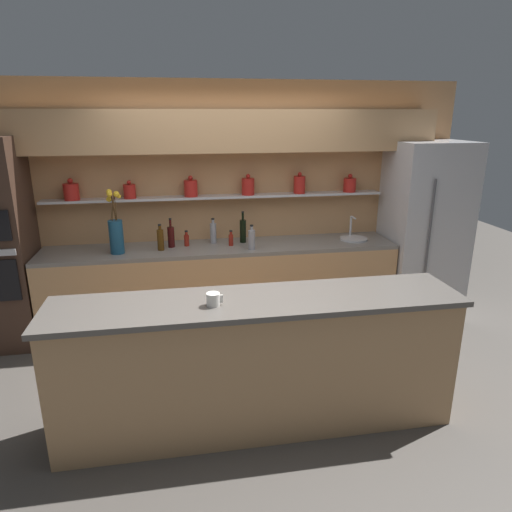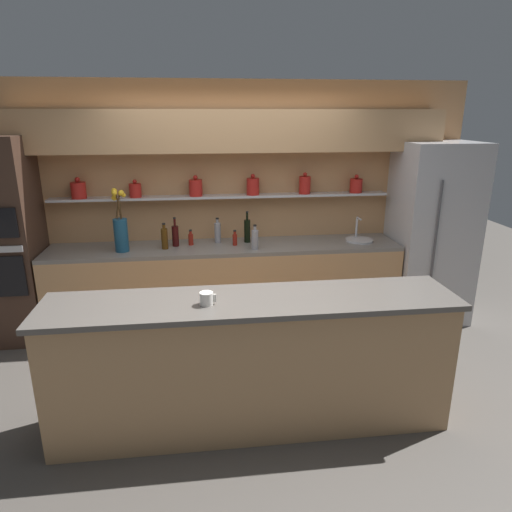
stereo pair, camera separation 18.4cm
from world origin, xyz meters
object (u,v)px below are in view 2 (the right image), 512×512
object	(u,v)px
bottle_sauce_0	(191,239)
bottle_wine_1	(175,235)
oven_tower	(5,242)
sink_fixture	(359,239)
bottle_spirit_5	(255,239)
refrigerator	(431,233)
bottle_spirit_6	(165,238)
flower_vase	(121,231)
bottle_wine_2	(247,230)
bottle_spirit_3	(218,232)
bottle_sauce_4	(235,239)
coffee_mug	(207,298)

from	to	relation	value
bottle_sauce_0	bottle_wine_1	world-z (taller)	bottle_wine_1
oven_tower	bottle_sauce_0	world-z (taller)	oven_tower
sink_fixture	bottle_spirit_5	size ratio (longest dim) A/B	1.16
refrigerator	bottle_spirit_6	distance (m)	2.91
bottle_sauce_0	bottle_wine_1	distance (m)	0.17
flower_vase	bottle_spirit_6	xyz separation A→B (m)	(0.43, 0.03, -0.10)
bottle_wine_2	bottle_spirit_3	bearing A→B (deg)	174.08
refrigerator	sink_fixture	distance (m)	0.81
bottle_sauce_0	bottle_sauce_4	distance (m)	0.47
sink_fixture	bottle_spirit_6	bearing A→B (deg)	-178.53
refrigerator	bottle_wine_1	bearing A→B (deg)	178.17
bottle_wine_1	bottle_spirit_5	distance (m)	0.85
refrigerator	bottle_wine_2	bearing A→B (deg)	175.93
oven_tower	bottle_wine_2	size ratio (longest dim) A/B	6.06
refrigerator	bottle_spirit_6	bearing A→B (deg)	-179.90
bottle_wine_1	bottle_sauce_4	world-z (taller)	bottle_wine_1
bottle_wine_2	bottle_sauce_0	bearing A→B (deg)	-176.40
bottle_sauce_0	flower_vase	bearing A→B (deg)	-168.35
coffee_mug	bottle_spirit_5	bearing A→B (deg)	71.83
bottle_sauce_0	bottle_spirit_3	bearing A→B (deg)	13.87
bottle_wine_2	bottle_wine_1	bearing A→B (deg)	-175.89
oven_tower	bottle_wine_2	bearing A→B (deg)	2.54
bottle_wine_1	oven_tower	bearing A→B (deg)	-178.18
sink_fixture	bottle_sauce_0	xyz separation A→B (m)	(-1.83, 0.06, 0.05)
sink_fixture	bottle_wine_1	distance (m)	2.00
bottle_wine_2	bottle_spirit_6	size ratio (longest dim) A/B	1.25
oven_tower	bottle_spirit_3	bearing A→B (deg)	3.81
bottle_wine_1	bottle_wine_2	bearing A→B (deg)	4.11
bottle_wine_1	bottle_spirit_5	xyz separation A→B (m)	(0.82, -0.22, -0.01)
bottle_sauce_4	oven_tower	bearing A→B (deg)	-179.87
oven_tower	bottle_wine_1	xyz separation A→B (m)	(1.67, 0.05, 0.00)
bottle_spirit_6	bottle_sauce_4	bearing A→B (deg)	3.70
bottle_sauce_4	bottle_wine_1	bearing A→B (deg)	175.61
bottle_wine_1	bottle_sauce_4	xyz separation A→B (m)	(0.62, -0.05, -0.05)
bottle_sauce_0	bottle_spirit_3	world-z (taller)	bottle_spirit_3
bottle_sauce_0	bottle_spirit_3	size ratio (longest dim) A/B	0.61
flower_vase	bottle_spirit_5	xyz separation A→B (m)	(1.35, -0.10, -0.11)
flower_vase	bottle_spirit_3	bearing A→B (deg)	12.31
sink_fixture	bottle_sauce_4	xyz separation A→B (m)	(-1.37, -0.01, 0.05)
refrigerator	bottle_spirit_3	distance (m)	2.36
bottle_wine_2	coffee_mug	distance (m)	1.94
bottle_spirit_3	bottle_sauce_4	distance (m)	0.23
bottle_spirit_3	flower_vase	bearing A→B (deg)	-167.69
sink_fixture	bottle_spirit_6	distance (m)	2.10
sink_fixture	bottle_wine_2	bearing A→B (deg)	175.53
flower_vase	bottle_wine_1	distance (m)	0.56
refrigerator	oven_tower	xyz separation A→B (m)	(-4.48, 0.04, 0.04)
bottle_sauce_4	bottle_spirit_5	distance (m)	0.26
bottle_spirit_5	coffee_mug	xyz separation A→B (m)	(-0.53, -1.60, 0.04)
bottle_sauce_4	bottle_spirit_5	xyz separation A→B (m)	(0.19, -0.18, 0.04)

